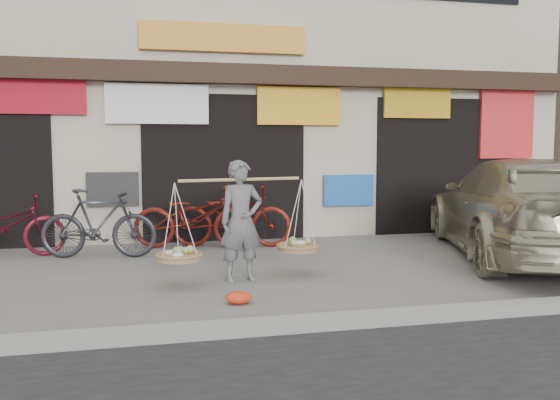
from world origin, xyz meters
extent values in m
plane|color=slate|center=(0.00, 0.00, 0.00)|extent=(70.00, 70.00, 0.00)
cube|color=gray|center=(0.00, -2.00, 0.06)|extent=(70.00, 0.25, 0.12)
cube|color=beige|center=(0.00, 6.50, 3.50)|extent=(14.00, 6.00, 7.00)
cube|color=black|center=(0.00, 3.35, 3.05)|extent=(14.00, 0.35, 0.35)
cube|color=black|center=(0.00, 3.75, 1.35)|extent=(3.00, 0.60, 2.70)
cube|color=black|center=(4.50, 3.75, 1.35)|extent=(3.00, 0.60, 2.70)
cube|color=#B60C1F|center=(-3.20, 3.42, 2.60)|extent=(1.60, 0.08, 0.60)
cube|color=white|center=(-1.20, 3.42, 2.50)|extent=(1.80, 0.08, 0.70)
cube|color=yellow|center=(1.40, 3.42, 2.50)|extent=(1.60, 0.08, 0.70)
cube|color=gold|center=(3.80, 3.42, 2.60)|extent=(1.40, 0.08, 0.60)
cube|color=red|center=(5.80, 3.42, 2.20)|extent=(1.20, 0.08, 1.40)
cube|color=#292929|center=(-2.00, 3.42, 1.00)|extent=(0.90, 0.08, 0.60)
cube|color=blue|center=(2.40, 3.42, 0.90)|extent=(1.00, 0.08, 0.60)
cube|color=#FD9D2E|center=(0.00, 3.42, 3.70)|extent=(3.00, 0.08, 0.50)
imported|color=slate|center=(-0.25, 0.16, 0.79)|extent=(0.64, 0.48, 1.59)
cylinder|color=tan|center=(-0.25, 0.16, 1.33)|extent=(1.63, 0.34, 0.04)
cylinder|color=#A47B4E|center=(-1.06, 0.01, 0.38)|extent=(0.56, 0.56, 0.07)
ellipsoid|color=#A5BF66|center=(-1.06, 0.01, 0.44)|extent=(0.39, 0.39, 0.10)
cylinder|color=#A47B4E|center=(0.55, 0.31, 0.38)|extent=(0.56, 0.56, 0.07)
ellipsoid|color=#A5BF66|center=(0.55, 0.31, 0.44)|extent=(0.39, 0.39, 0.10)
imported|color=maroon|center=(-3.66, 2.52, 0.50)|extent=(2.01, 1.05, 1.01)
imported|color=#2B2C31|center=(-2.18, 2.25, 0.55)|extent=(1.88, 0.84, 1.09)
imported|color=#5E1610|center=(0.02, 2.79, 0.55)|extent=(2.21, 1.22, 1.10)
imported|color=#5E1610|center=(-0.63, 2.79, 0.55)|extent=(2.21, 1.22, 1.10)
imported|color=#AEA78C|center=(4.34, 0.75, 0.79)|extent=(3.80, 5.84, 1.57)
cube|color=black|center=(5.15, 3.19, 0.55)|extent=(1.65, 0.63, 0.45)
cube|color=silver|center=(5.17, 3.26, 0.45)|extent=(0.43, 0.16, 0.12)
ellipsoid|color=red|center=(-0.47, -0.93, 0.07)|extent=(0.31, 0.25, 0.14)
camera|label=1|loc=(-1.51, -7.39, 1.79)|focal=38.00mm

